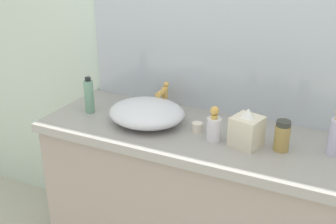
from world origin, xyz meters
TOP-DOWN VIEW (x-y plane):
  - bathroom_wall_rear at (0.00, 0.73)m, footprint 6.00×0.06m
  - vanity_counter at (-0.06, 0.42)m, footprint 1.45×0.54m
  - wall_mirror_panel at (-0.06, 0.69)m, footprint 1.38×0.01m
  - sink_basin at (-0.29, 0.40)m, footprint 0.37×0.33m
  - faucet at (-0.29, 0.59)m, footprint 0.03×0.11m
  - soap_dispenser at (0.55, 0.47)m, footprint 0.06×0.06m
  - lotion_bottle at (0.06, 0.37)m, footprint 0.06×0.06m
  - perfume_bottle at (-0.62, 0.40)m, footprint 0.05×0.05m
  - spray_can at (0.35, 0.41)m, footprint 0.06×0.06m
  - tissue_box at (0.20, 0.39)m, footprint 0.14×0.14m
  - candle_jar at (-0.04, 0.42)m, footprint 0.05×0.05m

SIDE VIEW (x-z plane):
  - vanity_counter at x=-0.06m, z-range 0.00..0.86m
  - candle_jar at x=-0.04m, z-range 0.85..0.90m
  - sink_basin at x=-0.29m, z-range 0.85..0.96m
  - lotion_bottle at x=0.06m, z-range 0.84..1.00m
  - spray_can at x=0.35m, z-range 0.85..0.99m
  - tissue_box at x=0.20m, z-range 0.84..1.01m
  - faucet at x=-0.29m, z-range 0.86..1.00m
  - perfume_bottle at x=-0.62m, z-range 0.85..1.03m
  - soap_dispenser at x=0.55m, z-range 0.84..1.05m
  - bathroom_wall_rear at x=0.00m, z-range 0.00..2.60m
  - wall_mirror_panel at x=-0.06m, z-range 0.85..1.90m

